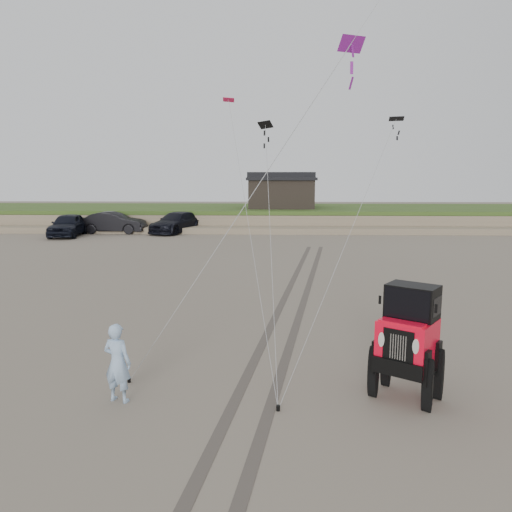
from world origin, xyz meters
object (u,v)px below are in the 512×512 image
at_px(cabin, 281,192).
at_px(jeep, 407,354).
at_px(truck_b, 113,223).
at_px(truck_a, 68,225).
at_px(truck_c, 177,222).
at_px(man, 117,363).

xyz_separation_m(cabin, jeep, (2.09, -37.27, -2.24)).
bearing_deg(truck_b, truck_a, 127.91).
bearing_deg(jeep, truck_a, 158.70).
height_order(truck_a, truck_b, truck_a).
bearing_deg(truck_b, cabin, -63.43).
height_order(truck_a, truck_c, truck_a).
bearing_deg(man, truck_b, -55.56).
bearing_deg(truck_a, truck_b, 30.82).
relative_size(cabin, truck_c, 1.08).
xyz_separation_m(truck_a, man, (12.91, -28.84, -0.04)).
height_order(cabin, jeep, cabin).
height_order(truck_b, truck_c, truck_b).
bearing_deg(cabin, jeep, -86.78).
bearing_deg(truck_b, truck_c, -82.64).
height_order(truck_a, man, truck_a).
relative_size(truck_a, man, 3.06).
bearing_deg(jeep, man, -142.02).
height_order(truck_c, man, man).
xyz_separation_m(truck_b, man, (9.96, -31.01, -0.02)).
bearing_deg(truck_c, truck_a, -138.74).
bearing_deg(man, cabin, -79.58).
bearing_deg(truck_c, truck_b, -151.26).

